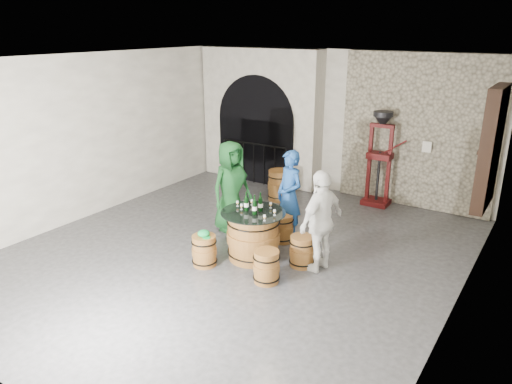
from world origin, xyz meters
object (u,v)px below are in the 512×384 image
Objects in this scene: barrel_stool_near_left at (204,251)px; person_white at (321,221)px; barrel_stool_right at (302,251)px; barrel_stool_near_right at (266,267)px; barrel_stool_left at (239,225)px; wine_bottle_center at (255,206)px; barrel_table at (253,235)px; person_green at (231,186)px; barrel_stool_far at (282,228)px; corking_press at (380,152)px; side_barrel at (279,185)px; wine_bottle_right at (260,204)px; person_blue at (289,195)px; wine_bottle_left at (246,203)px.

barrel_stool_near_left is 0.31× the size of person_white.
barrel_stool_right is 0.78m from barrel_stool_near_right.
barrel_stool_left is 1.57× the size of wine_bottle_center.
person_green is at bearing 142.53° from barrel_table.
barrel_stool_far is 1.30m from person_white.
person_white is at bearing -85.90° from corking_press.
barrel_stool_far is 2.19m from side_barrel.
wine_bottle_right is at bearing -102.51° from corking_press.
corking_press reaches higher than side_barrel.
barrel_stool_far is (0.07, 0.83, -0.15)m from barrel_table.
barrel_table is 1.12m from person_blue.
barrel_stool_right is 3.52m from corking_press.
wine_bottle_center is at bearing -67.01° from side_barrel.
person_white reaches higher than barrel_stool_near_right.
corking_press is at bearing 72.61° from barrel_stool_near_left.
side_barrel is at bearing 117.75° from barrel_stool_near_right.
barrel_stool_right is 2.00m from person_green.
person_white is 3.36m from corking_press.
person_blue is 0.81× the size of corking_press.
barrel_stool_near_right is at bearing -51.01° from wine_bottle_right.
side_barrel reaches higher than barrel_stool_far.
barrel_stool_far is 1.01m from wine_bottle_right.
person_white is at bearing 9.34° from wine_bottle_right.
barrel_stool_far is 0.25× the size of corking_press.
side_barrel is (-1.91, 2.49, 0.08)m from barrel_stool_right.
person_green is at bearing 138.33° from wine_bottle_left.
person_white is (1.75, -0.24, 0.57)m from barrel_stool_left.
person_blue is at bearing -54.29° from side_barrel.
barrel_stool_near_left is 3.38m from side_barrel.
person_white reaches higher than wine_bottle_right.
barrel_stool_right is 1.05m from wine_bottle_center.
barrel_table is at bearing -113.11° from person_green.
barrel_stool_near_left is 1.57× the size of wine_bottle_center.
barrel_table is 1.19m from person_white.
wine_bottle_left is (-0.94, -0.20, 0.70)m from barrel_stool_right.
barrel_stool_right is at bearing -52.55° from side_barrel.
person_white is 1.08m from wine_bottle_center.
barrel_stool_far is 1.57× the size of wine_bottle_left.
wine_bottle_left is (-1.22, -0.27, 0.13)m from person_white.
person_white is at bearing 29.59° from barrel_stool_near_left.
wine_bottle_center is (-0.74, -0.26, 0.70)m from barrel_stool_right.
corking_press is (1.33, 4.24, 0.92)m from barrel_stool_near_left.
barrel_table is at bearing 135.42° from wine_bottle_center.
barrel_stool_right is 1.57× the size of wine_bottle_left.
barrel_stool_left is 1.00× the size of barrel_stool_far.
barrel_stool_left is 0.31× the size of person_blue.
wine_bottle_center reaches higher than barrel_stool_far.
person_white reaches higher than barrel_stool_right.
wine_bottle_left is at bearing -66.11° from person_white.
barrel_stool_far and barrel_stool_right have the same top height.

